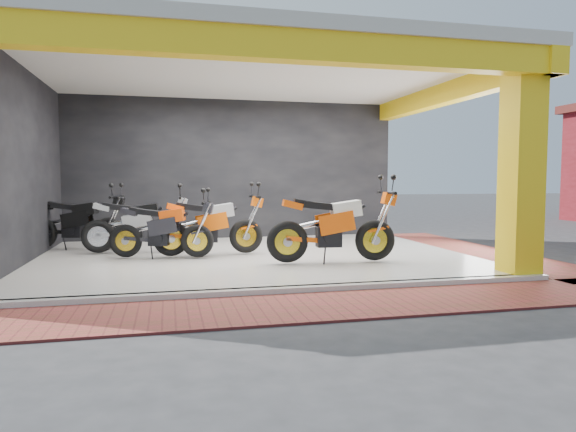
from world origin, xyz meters
name	(u,v)px	position (x,y,z in m)	size (l,w,h in m)	color
ground	(275,280)	(0.00, 0.00, 0.00)	(80.00, 80.00, 0.00)	#2D2D30
showroom_floor	(254,257)	(0.00, 2.00, 0.05)	(8.00, 6.00, 0.10)	white
showroom_ceiling	(253,70)	(0.00, 2.00, 3.60)	(8.40, 6.40, 0.20)	beige
back_wall	(233,171)	(0.00, 5.10, 1.75)	(8.20, 0.20, 3.50)	black
left_wall	(19,168)	(-4.10, 2.00, 1.75)	(0.20, 6.20, 3.50)	black
corner_column	(522,167)	(3.75, -0.75, 1.75)	(0.50, 0.50, 3.50)	yellow
header_beam_front	(291,46)	(0.00, -1.00, 3.30)	(8.40, 0.30, 0.40)	yellow
header_beam_right	(445,94)	(4.00, 2.00, 3.30)	(0.30, 6.40, 0.40)	yellow
floor_kerb	(291,290)	(0.00, -1.02, 0.05)	(8.00, 0.20, 0.10)	white
paver_front	(306,307)	(0.00, -1.80, 0.01)	(9.00, 1.40, 0.03)	#973331
paver_right	(475,251)	(4.80, 2.00, 0.01)	(1.40, 7.00, 0.03)	#973331
moto_hero	(375,220)	(1.93, 0.67, 0.83)	(2.40, 0.89, 1.47)	#EB5409
moto_row_a	(246,220)	(-0.14, 2.11, 0.77)	(2.19, 0.81, 1.34)	#F25E0A
moto_row_b	(171,219)	(-1.55, 2.74, 0.76)	(2.15, 0.80, 1.31)	#9C9FA3
moto_row_c	(197,225)	(-1.09, 1.78, 0.72)	(2.03, 0.75, 1.24)	black
moto_row_d	(109,218)	(-2.80, 3.38, 0.76)	(2.16, 0.80, 1.32)	black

